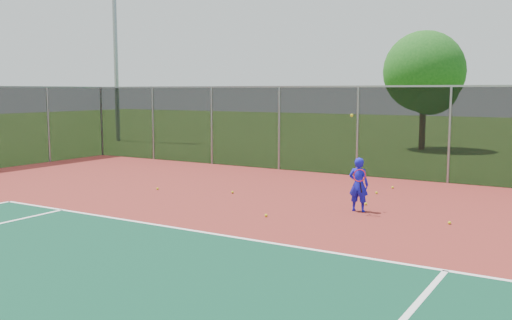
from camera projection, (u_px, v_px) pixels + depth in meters
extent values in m
plane|color=#335719|center=(238.00, 309.00, 7.56)|extent=(120.00, 120.00, 0.00)
cube|color=maroon|center=(305.00, 268.00, 9.26)|extent=(30.00, 20.00, 0.02)
cube|color=white|center=(446.00, 271.00, 9.08)|extent=(22.00, 0.10, 0.00)
cube|color=black|center=(449.00, 135.00, 17.57)|extent=(30.00, 0.04, 3.00)
cube|color=gray|center=(451.00, 86.00, 17.39)|extent=(30.00, 0.06, 0.06)
imported|color=#1616D2|center=(359.00, 185.00, 13.52)|extent=(0.49, 0.34, 1.29)
cylinder|color=black|center=(361.00, 188.00, 13.23)|extent=(0.03, 0.15, 0.27)
torus|color=#A51414|center=(360.00, 175.00, 13.11)|extent=(0.30, 0.13, 0.29)
sphere|color=gold|center=(352.00, 115.00, 13.53)|extent=(0.07, 0.07, 0.07)
sphere|color=gold|center=(266.00, 215.00, 12.98)|extent=(0.07, 0.07, 0.07)
sphere|color=gold|center=(450.00, 223.00, 12.26)|extent=(0.07, 0.07, 0.07)
sphere|color=gold|center=(393.00, 187.00, 16.74)|extent=(0.07, 0.07, 0.07)
sphere|color=gold|center=(158.00, 189.00, 16.50)|extent=(0.07, 0.07, 0.07)
sphere|color=gold|center=(233.00, 192.00, 15.95)|extent=(0.07, 0.07, 0.07)
sphere|color=gold|center=(377.00, 193.00, 15.86)|extent=(0.07, 0.07, 0.07)
sphere|color=gold|center=(366.00, 204.00, 14.31)|extent=(0.07, 0.07, 0.07)
cylinder|color=gray|center=(115.00, 29.00, 32.08)|extent=(0.24, 0.24, 12.68)
cylinder|color=#3C2415|center=(422.00, 127.00, 27.87)|extent=(0.30, 0.30, 2.21)
sphere|color=#164D14|center=(424.00, 71.00, 27.54)|extent=(3.92, 3.92, 3.92)
sphere|color=#164D14|center=(430.00, 87.00, 27.17)|extent=(2.70, 2.70, 2.70)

